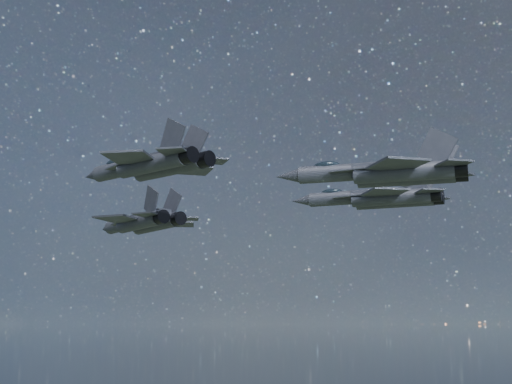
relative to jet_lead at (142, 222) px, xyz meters
The scene contains 4 objects.
jet_lead is the anchor object (origin of this frame).
jet_left 27.34m from the jet_lead, 31.18° to the left, with size 18.68×12.93×4.69m.
jet_right 18.13m from the jet_lead, 47.80° to the right, with size 17.51×12.06×4.39m.
jet_slot 31.43m from the jet_lead, ahead, with size 17.72×12.09×4.45m.
Camera 1 is at (36.48, -62.76, 134.28)m, focal length 50.00 mm.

